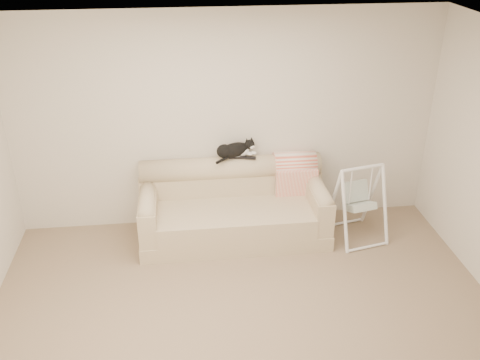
{
  "coord_description": "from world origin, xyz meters",
  "views": [
    {
      "loc": [
        -0.54,
        -3.86,
        3.54
      ],
      "look_at": [
        0.07,
        1.27,
        0.9
      ],
      "focal_mm": 40.0,
      "sensor_mm": 36.0,
      "label": 1
    }
  ],
  "objects_px": {
    "remote_a": "(236,157)",
    "remote_b": "(249,158)",
    "baby_swing": "(358,202)",
    "sofa": "(233,208)",
    "tuxedo_cat": "(235,150)"
  },
  "relations": [
    {
      "from": "remote_a",
      "to": "remote_b",
      "type": "bearing_deg",
      "value": -9.81
    },
    {
      "from": "remote_a",
      "to": "baby_swing",
      "type": "xyz_separation_m",
      "value": [
        1.39,
        -0.46,
        -0.44
      ]
    },
    {
      "from": "remote_a",
      "to": "baby_swing",
      "type": "relative_size",
      "value": 0.2
    },
    {
      "from": "sofa",
      "to": "remote_b",
      "type": "relative_size",
      "value": 12.45
    },
    {
      "from": "remote_a",
      "to": "baby_swing",
      "type": "distance_m",
      "value": 1.53
    },
    {
      "from": "tuxedo_cat",
      "to": "baby_swing",
      "type": "distance_m",
      "value": 1.57
    },
    {
      "from": "sofa",
      "to": "remote_a",
      "type": "bearing_deg",
      "value": 74.79
    },
    {
      "from": "remote_b",
      "to": "baby_swing",
      "type": "distance_m",
      "value": 1.39
    },
    {
      "from": "sofa",
      "to": "tuxedo_cat",
      "type": "relative_size",
      "value": 4.24
    },
    {
      "from": "sofa",
      "to": "tuxedo_cat",
      "type": "distance_m",
      "value": 0.69
    },
    {
      "from": "remote_b",
      "to": "tuxedo_cat",
      "type": "height_order",
      "value": "tuxedo_cat"
    },
    {
      "from": "sofa",
      "to": "remote_b",
      "type": "distance_m",
      "value": 0.63
    },
    {
      "from": "baby_swing",
      "to": "tuxedo_cat",
      "type": "bearing_deg",
      "value": 161.71
    },
    {
      "from": "sofa",
      "to": "remote_b",
      "type": "height_order",
      "value": "remote_b"
    },
    {
      "from": "sofa",
      "to": "remote_b",
      "type": "bearing_deg",
      "value": 43.94
    }
  ]
}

